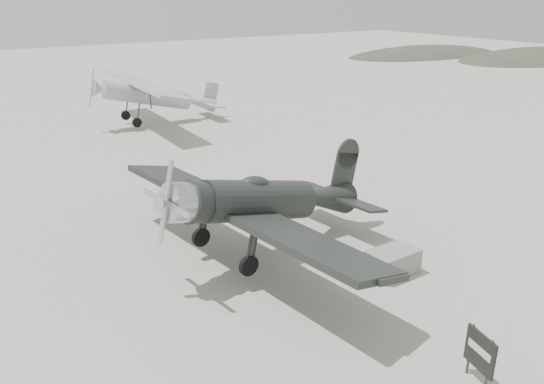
{
  "coord_description": "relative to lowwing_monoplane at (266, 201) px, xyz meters",
  "views": [
    {
      "loc": [
        -11.83,
        -14.12,
        8.69
      ],
      "look_at": [
        -1.52,
        1.67,
        1.5
      ],
      "focal_mm": 35.0,
      "sensor_mm": 36.0,
      "label": 1
    }
  ],
  "objects": [
    {
      "name": "sign_board",
      "position": [
        0.68,
        -8.17,
        -1.2
      ],
      "size": [
        0.29,
        0.94,
        1.38
      ],
      "rotation": [
        0.0,
        0.0,
        -0.24
      ],
      "color": "#333333",
      "rests_on": "ground"
    },
    {
      "name": "ground",
      "position": [
        2.9,
        0.09,
        -2.02
      ],
      "size": [
        160.0,
        160.0,
        0.0
      ],
      "primitive_type": "plane",
      "color": "gray",
      "rests_on": "ground"
    },
    {
      "name": "highwing_monoplane",
      "position": [
        3.97,
        20.58,
        0.21
      ],
      "size": [
        8.92,
        12.52,
        3.57
      ],
      "rotation": [
        0.0,
        0.23,
        -0.03
      ],
      "color": "#929697",
      "rests_on": "ground"
    },
    {
      "name": "equipment_block",
      "position": [
        2.76,
        -3.35,
        -1.62
      ],
      "size": [
        1.64,
        1.03,
        0.82
      ],
      "primitive_type": "cube",
      "rotation": [
        0.0,
        0.0,
        0.01
      ],
      "color": "slate",
      "rests_on": "ground"
    },
    {
      "name": "hill_east_north",
      "position": [
        62.9,
        28.09,
        -2.02
      ],
      "size": [
        36.0,
        18.0,
        6.0
      ],
      "primitive_type": "ellipsoid",
      "color": "#2F3829",
      "rests_on": "ground"
    },
    {
      "name": "lowwing_monoplane",
      "position": [
        0.0,
        0.0,
        0.0
      ],
      "size": [
        8.53,
        11.92,
        3.83
      ],
      "rotation": [
        0.0,
        0.24,
        0.13
      ],
      "color": "black",
      "rests_on": "ground"
    },
    {
      "name": "hill_northeast",
      "position": [
        52.9,
        40.09,
        -2.02
      ],
      "size": [
        32.0,
        16.0,
        5.2
      ],
      "primitive_type": "ellipsoid",
      "color": "#2F3829",
      "rests_on": "ground"
    }
  ]
}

